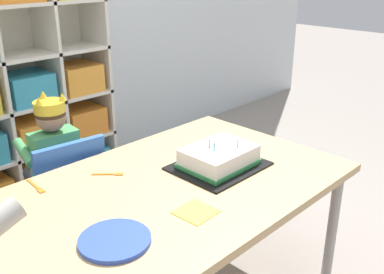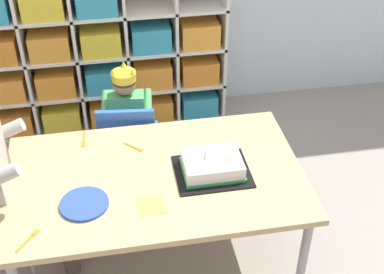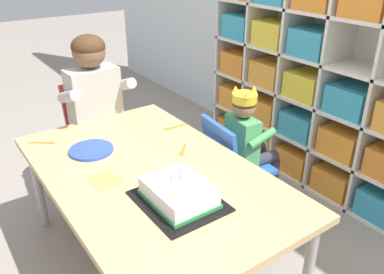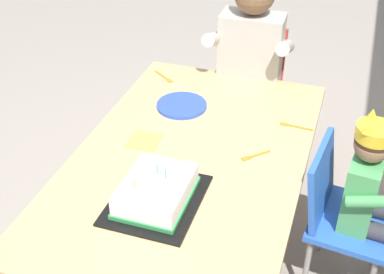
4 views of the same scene
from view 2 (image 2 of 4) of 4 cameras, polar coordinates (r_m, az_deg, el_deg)
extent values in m
plane|color=gray|center=(2.96, -3.59, -12.67)|extent=(16.00, 16.00, 0.00)
cube|color=silver|center=(3.76, -10.09, 12.18)|extent=(1.70, 0.01, 1.44)
cube|color=silver|center=(3.66, -17.97, 10.26)|extent=(0.02, 0.32, 1.44)
cube|color=silver|center=(3.63, -12.68, 10.92)|extent=(0.02, 0.32, 1.44)
cube|color=silver|center=(3.62, -7.31, 11.50)|extent=(0.02, 0.32, 1.44)
cube|color=silver|center=(3.65, -1.96, 11.97)|extent=(0.02, 0.32, 1.44)
cube|color=silver|center=(3.71, 3.28, 12.34)|extent=(0.02, 0.32, 1.44)
cube|color=silver|center=(3.97, -8.94, 1.92)|extent=(1.70, 0.32, 0.02)
cube|color=silver|center=(3.82, -9.34, 5.44)|extent=(1.70, 0.32, 0.02)
cube|color=silver|center=(3.68, -9.77, 9.23)|extent=(1.70, 0.32, 0.02)
cube|color=silver|center=(3.57, -10.24, 13.29)|extent=(1.70, 0.32, 0.02)
cube|color=orange|center=(3.97, -18.73, 1.89)|extent=(0.26, 0.25, 0.17)
cube|color=yellow|center=(3.92, -13.94, 2.43)|extent=(0.26, 0.25, 0.17)
cube|color=orange|center=(3.91, -9.06, 2.95)|extent=(0.26, 0.25, 0.17)
cube|color=orange|center=(3.92, -4.17, 3.46)|extent=(0.26, 0.25, 0.17)
cube|color=teal|center=(3.96, 0.66, 3.93)|extent=(0.26, 0.25, 0.17)
cube|color=orange|center=(3.83, -19.55, 5.40)|extent=(0.26, 0.25, 0.17)
cube|color=orange|center=(3.78, -14.56, 6.00)|extent=(0.26, 0.25, 0.17)
cube|color=teal|center=(3.76, -9.47, 6.57)|extent=(0.26, 0.25, 0.17)
cube|color=orange|center=(3.77, -4.36, 7.08)|extent=(0.26, 0.25, 0.17)
cube|color=orange|center=(3.81, 0.69, 7.54)|extent=(0.26, 0.25, 0.17)
cube|color=orange|center=(3.65, -15.23, 9.84)|extent=(0.26, 0.25, 0.17)
cube|color=yellow|center=(3.63, -9.92, 10.46)|extent=(0.26, 0.25, 0.17)
cube|color=teal|center=(3.64, -4.57, 10.99)|extent=(0.26, 0.25, 0.17)
cube|color=orange|center=(3.68, 0.72, 11.41)|extent=(0.26, 0.25, 0.17)
cube|color=yellow|center=(3.53, -15.98, 13.95)|extent=(0.26, 0.25, 0.17)
cube|color=tan|center=(2.56, -4.06, -4.45)|extent=(1.44, 0.87, 0.03)
cylinder|color=#9E9993|center=(2.64, 12.02, -12.76)|extent=(0.05, 0.05, 0.54)
cylinder|color=#9E9993|center=(3.07, -17.06, -5.22)|extent=(0.05, 0.05, 0.54)
cylinder|color=#9E9993|center=(3.14, 7.38, -2.58)|extent=(0.05, 0.05, 0.54)
cube|color=blue|center=(3.19, -6.85, -0.05)|extent=(0.38, 0.34, 0.03)
cube|color=blue|center=(2.99, -7.15, 0.76)|extent=(0.33, 0.10, 0.29)
cylinder|color=gray|center=(3.39, -4.11, -1.18)|extent=(0.02, 0.02, 0.34)
cylinder|color=gray|center=(3.41, -9.02, -1.36)|extent=(0.02, 0.02, 0.34)
cylinder|color=gray|center=(3.20, -4.08, -3.84)|extent=(0.02, 0.02, 0.34)
cylinder|color=gray|center=(3.22, -9.29, -4.02)|extent=(0.02, 0.02, 0.34)
cube|color=#4C9E5B|center=(3.11, -7.07, 2.35)|extent=(0.22, 0.13, 0.29)
sphere|color=#997051|center=(3.00, -7.38, 5.78)|extent=(0.13, 0.13, 0.13)
ellipsoid|color=#472D19|center=(2.99, -7.41, 6.11)|extent=(0.14, 0.14, 0.10)
cylinder|color=yellow|center=(2.97, -7.45, 6.61)|extent=(0.14, 0.14, 0.05)
cone|color=yellow|center=(3.00, -7.47, 7.87)|extent=(0.04, 0.04, 0.04)
cone|color=yellow|center=(2.92, -6.50, 7.11)|extent=(0.04, 0.04, 0.04)
cone|color=yellow|center=(2.93, -8.57, 7.01)|extent=(0.04, 0.04, 0.04)
cylinder|color=#33333D|center=(3.26, -5.75, 1.72)|extent=(0.09, 0.22, 0.07)
cylinder|color=#33333D|center=(3.27, -7.96, 1.63)|extent=(0.09, 0.22, 0.07)
cylinder|color=#33333D|center=(3.47, -5.52, -0.11)|extent=(0.06, 0.06, 0.36)
cylinder|color=#33333D|center=(3.47, -7.59, -0.19)|extent=(0.06, 0.06, 0.36)
cylinder|color=#4C9E5B|center=(3.11, -4.83, 3.86)|extent=(0.06, 0.18, 0.10)
cylinder|color=#4C9E5B|center=(3.12, -9.42, 3.66)|extent=(0.06, 0.18, 0.10)
cylinder|color=gray|center=(2.78, -17.22, -12.22)|extent=(0.02, 0.02, 0.43)
cylinder|color=gray|center=(2.98, -17.00, -8.29)|extent=(0.02, 0.02, 0.43)
cylinder|color=brown|center=(2.63, -17.48, -7.52)|extent=(0.30, 0.11, 0.10)
cylinder|color=brown|center=(2.76, -17.31, -4.97)|extent=(0.30, 0.11, 0.10)
cylinder|color=brown|center=(2.79, -13.43, -11.00)|extent=(0.08, 0.08, 0.45)
cylinder|color=brown|center=(2.91, -13.48, -8.42)|extent=(0.08, 0.08, 0.45)
cylinder|color=#B2ADA3|center=(2.68, -20.17, 0.34)|extent=(0.25, 0.07, 0.14)
cube|color=black|center=(2.56, 2.22, -3.77)|extent=(0.36, 0.30, 0.01)
cube|color=white|center=(2.53, 2.24, -3.03)|extent=(0.28, 0.22, 0.08)
cube|color=#338E4C|center=(2.55, 2.22, -3.57)|extent=(0.29, 0.23, 0.02)
cylinder|color=#4CB2E5|center=(2.52, 1.50, -1.65)|extent=(0.01, 0.01, 0.04)
cylinder|color=#EFCC4C|center=(2.47, 3.75, -2.63)|extent=(0.01, 0.01, 0.04)
cylinder|color=#4CB2E5|center=(2.48, 1.40, -2.25)|extent=(0.01, 0.01, 0.04)
cylinder|color=blue|center=(2.44, -11.66, -7.14)|extent=(0.22, 0.22, 0.01)
cube|color=#F4DB4C|center=(2.40, -4.50, -7.41)|extent=(0.13, 0.13, 0.00)
cube|color=orange|center=(2.74, -6.76, -0.93)|extent=(0.07, 0.07, 0.00)
cube|color=orange|center=(2.71, -5.72, -1.39)|extent=(0.04, 0.04, 0.00)
cube|color=orange|center=(2.33, -17.79, -11.02)|extent=(0.07, 0.09, 0.00)
cube|color=orange|center=(2.37, -16.67, -9.93)|extent=(0.04, 0.04, 0.00)
cube|color=orange|center=(2.85, -11.68, 0.05)|extent=(0.02, 0.11, 0.00)
cube|color=orange|center=(2.79, -11.75, -0.82)|extent=(0.02, 0.04, 0.00)
camera|label=1|loc=(1.44, -42.61, -11.78)|focal=41.69mm
camera|label=3|loc=(2.08, 39.90, 8.02)|focal=36.77mm
camera|label=4|loc=(3.02, 26.91, 24.48)|focal=49.08mm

